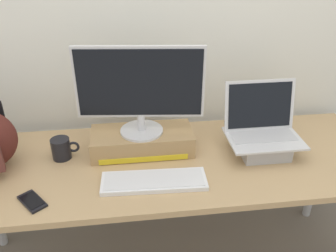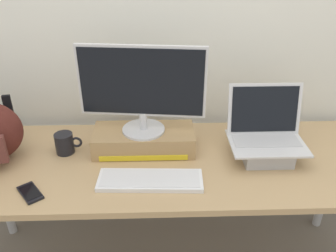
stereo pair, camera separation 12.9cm
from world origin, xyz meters
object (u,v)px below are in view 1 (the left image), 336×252
at_px(coffee_mug, 62,149).
at_px(desktop_monitor, 140,89).
at_px(external_keyboard, 154,181).
at_px(cell_phone, 32,201).
at_px(toner_box_yellow, 142,141).
at_px(open_laptop, 262,138).

bearing_deg(coffee_mug, desktop_monitor, 2.40).
relative_size(desktop_monitor, external_keyboard, 1.27).
xyz_separation_m(desktop_monitor, cell_phone, (-0.46, -0.32, -0.32)).
height_order(toner_box_yellow, external_keyboard, toner_box_yellow).
relative_size(open_laptop, cell_phone, 2.39).
height_order(toner_box_yellow, coffee_mug, toner_box_yellow).
bearing_deg(external_keyboard, desktop_monitor, 99.64).
bearing_deg(open_laptop, coffee_mug, 176.32).
xyz_separation_m(open_laptop, coffee_mug, (-0.95, 0.06, -0.02)).
bearing_deg(coffee_mug, toner_box_yellow, 2.57).
distance_m(desktop_monitor, external_keyboard, 0.41).
distance_m(toner_box_yellow, cell_phone, 0.56).
distance_m(external_keyboard, coffee_mug, 0.48).
bearing_deg(toner_box_yellow, open_laptop, -7.92).
bearing_deg(toner_box_yellow, external_keyboard, -82.98).
relative_size(external_keyboard, coffee_mug, 3.49).
xyz_separation_m(desktop_monitor, coffee_mug, (-0.38, -0.02, -0.27)).
bearing_deg(toner_box_yellow, coffee_mug, -177.43).
xyz_separation_m(desktop_monitor, external_keyboard, (0.03, -0.26, -0.31)).
distance_m(desktop_monitor, coffee_mug, 0.47).
distance_m(open_laptop, cell_phone, 1.06).
xyz_separation_m(toner_box_yellow, desktop_monitor, (-0.00, -0.00, 0.27)).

